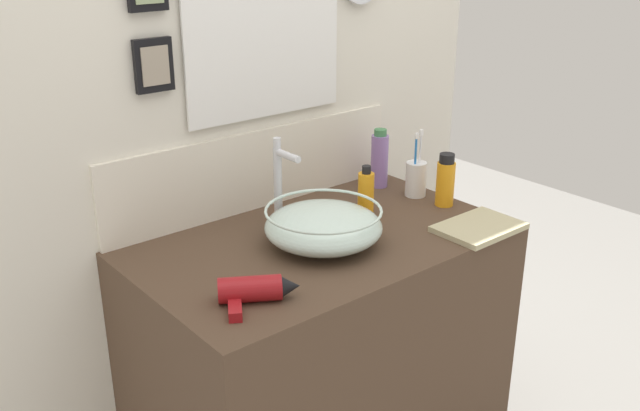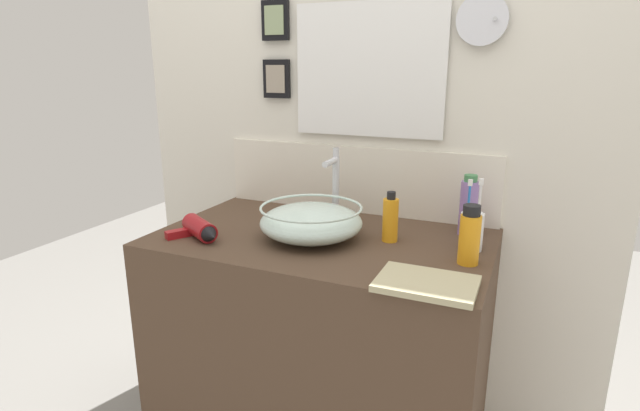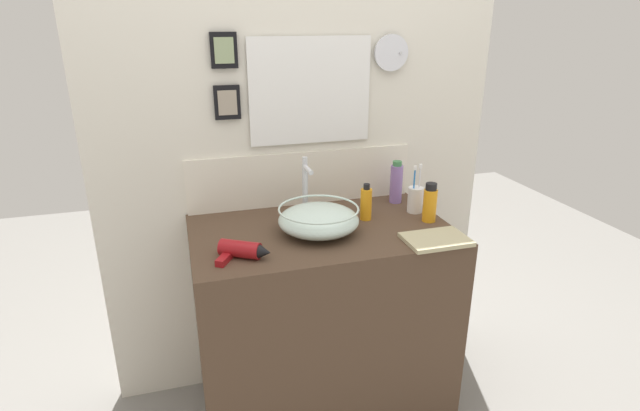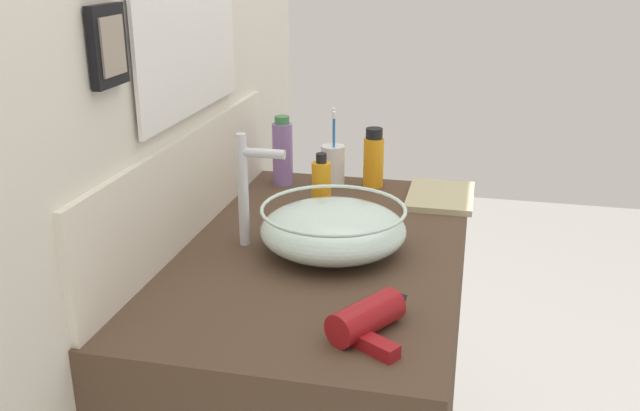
{
  "view_description": "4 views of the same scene",
  "coord_description": "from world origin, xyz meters",
  "px_view_note": "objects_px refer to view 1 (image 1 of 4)",
  "views": [
    {
      "loc": [
        -1.14,
        -1.37,
        1.7
      ],
      "look_at": [
        -0.01,
        0.0,
        0.99
      ],
      "focal_mm": 40.0,
      "sensor_mm": 36.0,
      "label": 1
    },
    {
      "loc": [
        0.59,
        -1.36,
        1.4
      ],
      "look_at": [
        -0.01,
        0.0,
        0.99
      ],
      "focal_mm": 28.0,
      "sensor_mm": 36.0,
      "label": 2
    },
    {
      "loc": [
        -0.52,
        -1.75,
        1.68
      ],
      "look_at": [
        -0.01,
        0.0,
        0.99
      ],
      "focal_mm": 28.0,
      "sensor_mm": 36.0,
      "label": 3
    },
    {
      "loc": [
        -1.42,
        -0.32,
        1.52
      ],
      "look_at": [
        -0.01,
        0.0,
        0.99
      ],
      "focal_mm": 40.0,
      "sensor_mm": 36.0,
      "label": 4
    }
  ],
  "objects_px": {
    "faucet": "(280,176)",
    "shampoo_bottle": "(366,193)",
    "spray_bottle": "(380,159)",
    "glass_bowl_sink": "(323,226)",
    "hair_drier": "(255,290)",
    "soap_dispenser": "(445,181)",
    "hand_towel": "(479,227)",
    "toothbrush_cup": "(416,178)"
  },
  "relations": [
    {
      "from": "hair_drier",
      "to": "shampoo_bottle",
      "type": "relative_size",
      "value": 1.32
    },
    {
      "from": "spray_bottle",
      "to": "shampoo_bottle",
      "type": "bearing_deg",
      "value": -142.79
    },
    {
      "from": "shampoo_bottle",
      "to": "glass_bowl_sink",
      "type": "bearing_deg",
      "value": -161.02
    },
    {
      "from": "soap_dispenser",
      "to": "hand_towel",
      "type": "xyz_separation_m",
      "value": [
        -0.07,
        -0.19,
        -0.07
      ]
    },
    {
      "from": "shampoo_bottle",
      "to": "spray_bottle",
      "type": "distance_m",
      "value": 0.26
    },
    {
      "from": "toothbrush_cup",
      "to": "hair_drier",
      "type": "bearing_deg",
      "value": -163.2
    },
    {
      "from": "hair_drier",
      "to": "glass_bowl_sink",
      "type": "bearing_deg",
      "value": 23.3
    },
    {
      "from": "faucet",
      "to": "shampoo_bottle",
      "type": "xyz_separation_m",
      "value": [
        0.23,
        -0.11,
        -0.07
      ]
    },
    {
      "from": "hair_drier",
      "to": "soap_dispenser",
      "type": "height_order",
      "value": "soap_dispenser"
    },
    {
      "from": "glass_bowl_sink",
      "to": "shampoo_bottle",
      "type": "distance_m",
      "value": 0.24
    },
    {
      "from": "glass_bowl_sink",
      "to": "toothbrush_cup",
      "type": "xyz_separation_m",
      "value": [
        0.46,
        0.1,
        0.0
      ]
    },
    {
      "from": "soap_dispenser",
      "to": "faucet",
      "type": "bearing_deg",
      "value": 156.56
    },
    {
      "from": "glass_bowl_sink",
      "to": "toothbrush_cup",
      "type": "height_order",
      "value": "toothbrush_cup"
    },
    {
      "from": "toothbrush_cup",
      "to": "soap_dispenser",
      "type": "relative_size",
      "value": 1.3
    },
    {
      "from": "soap_dispenser",
      "to": "shampoo_bottle",
      "type": "bearing_deg",
      "value": 159.37
    },
    {
      "from": "glass_bowl_sink",
      "to": "hand_towel",
      "type": "xyz_separation_m",
      "value": [
        0.4,
        -0.2,
        -0.05
      ]
    },
    {
      "from": "hair_drier",
      "to": "spray_bottle",
      "type": "height_order",
      "value": "spray_bottle"
    },
    {
      "from": "shampoo_bottle",
      "to": "spray_bottle",
      "type": "relative_size",
      "value": 0.8
    },
    {
      "from": "toothbrush_cup",
      "to": "hand_towel",
      "type": "height_order",
      "value": "toothbrush_cup"
    },
    {
      "from": "glass_bowl_sink",
      "to": "hair_drier",
      "type": "relative_size",
      "value": 1.54
    },
    {
      "from": "shampoo_bottle",
      "to": "spray_bottle",
      "type": "bearing_deg",
      "value": 37.21
    },
    {
      "from": "hand_towel",
      "to": "hair_drier",
      "type": "bearing_deg",
      "value": 174.55
    },
    {
      "from": "shampoo_bottle",
      "to": "spray_bottle",
      "type": "height_order",
      "value": "spray_bottle"
    },
    {
      "from": "toothbrush_cup",
      "to": "spray_bottle",
      "type": "bearing_deg",
      "value": 102.08
    },
    {
      "from": "glass_bowl_sink",
      "to": "shampoo_bottle",
      "type": "height_order",
      "value": "shampoo_bottle"
    },
    {
      "from": "faucet",
      "to": "shampoo_bottle",
      "type": "relative_size",
      "value": 1.64
    },
    {
      "from": "shampoo_bottle",
      "to": "toothbrush_cup",
      "type": "bearing_deg",
      "value": 5.06
    },
    {
      "from": "shampoo_bottle",
      "to": "soap_dispenser",
      "type": "distance_m",
      "value": 0.26
    },
    {
      "from": "shampoo_bottle",
      "to": "hand_towel",
      "type": "relative_size",
      "value": 0.65
    },
    {
      "from": "soap_dispenser",
      "to": "spray_bottle",
      "type": "bearing_deg",
      "value": 98.49
    },
    {
      "from": "faucet",
      "to": "hair_drier",
      "type": "bearing_deg",
      "value": -134.04
    },
    {
      "from": "faucet",
      "to": "toothbrush_cup",
      "type": "relative_size",
      "value": 1.19
    },
    {
      "from": "glass_bowl_sink",
      "to": "faucet",
      "type": "relative_size",
      "value": 1.24
    },
    {
      "from": "hair_drier",
      "to": "shampoo_bottle",
      "type": "height_order",
      "value": "shampoo_bottle"
    },
    {
      "from": "glass_bowl_sink",
      "to": "spray_bottle",
      "type": "relative_size",
      "value": 1.64
    },
    {
      "from": "toothbrush_cup",
      "to": "soap_dispenser",
      "type": "bearing_deg",
      "value": -85.93
    },
    {
      "from": "faucet",
      "to": "toothbrush_cup",
      "type": "height_order",
      "value": "faucet"
    },
    {
      "from": "spray_bottle",
      "to": "toothbrush_cup",
      "type": "bearing_deg",
      "value": -77.92
    },
    {
      "from": "hair_drier",
      "to": "faucet",
      "type": "bearing_deg",
      "value": 45.96
    },
    {
      "from": "toothbrush_cup",
      "to": "soap_dispenser",
      "type": "distance_m",
      "value": 0.11
    },
    {
      "from": "faucet",
      "to": "spray_bottle",
      "type": "bearing_deg",
      "value": 5.82
    },
    {
      "from": "faucet",
      "to": "hand_towel",
      "type": "bearing_deg",
      "value": -44.61
    }
  ]
}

